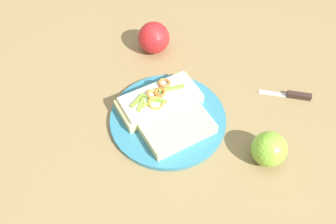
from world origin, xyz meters
TOP-DOWN VIEW (x-y plane):
  - ground_plane at (0.00, 0.00)m, footprint 2.00×2.00m
  - plate at (0.00, 0.00)m, footprint 0.26×0.26m
  - sandwich at (0.04, 0.02)m, footprint 0.15×0.21m
  - bread_slice_side at (-0.04, -0.02)m, footprint 0.14×0.17m
  - apple_0 at (-0.12, -0.19)m, footprint 0.10×0.10m
  - apple_1 at (0.24, 0.01)m, footprint 0.09×0.09m
  - knife at (0.04, -0.30)m, footprint 0.05×0.12m

SIDE VIEW (x-z plane):
  - ground_plane at x=0.00m, z-range 0.00..0.00m
  - plate at x=0.00m, z-range 0.00..0.01m
  - knife at x=0.04m, z-range 0.00..0.01m
  - bread_slice_side at x=-0.04m, z-range 0.01..0.04m
  - sandwich at x=0.04m, z-range 0.01..0.05m
  - apple_0 at x=-0.12m, z-range 0.00..0.07m
  - apple_1 at x=0.24m, z-range 0.00..0.08m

